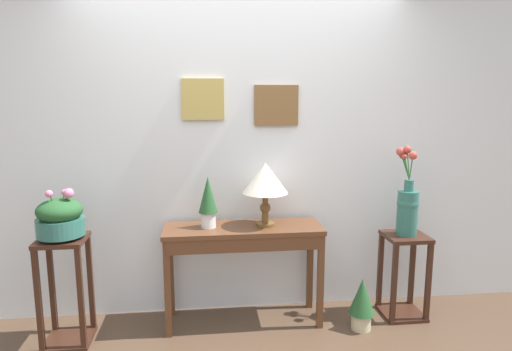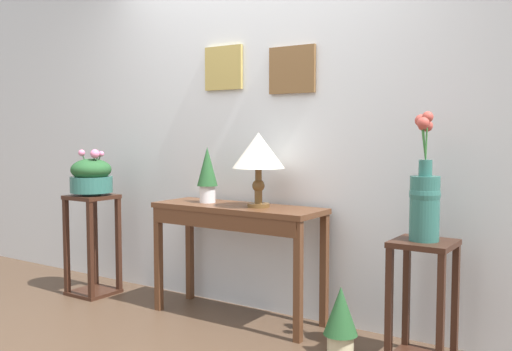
{
  "view_description": "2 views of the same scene",
  "coord_description": "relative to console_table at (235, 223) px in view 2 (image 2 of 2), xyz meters",
  "views": [
    {
      "loc": [
        -0.28,
        -2.22,
        1.73
      ],
      "look_at": [
        0.09,
        0.94,
        1.16
      ],
      "focal_mm": 31.67,
      "sensor_mm": 36.0,
      "label": 1
    },
    {
      "loc": [
        2.2,
        -2.04,
        1.24
      ],
      "look_at": [
        0.2,
        0.94,
        0.97
      ],
      "focal_mm": 40.29,
      "sensor_mm": 36.0,
      "label": 2
    }
  ],
  "objects": [
    {
      "name": "flower_vase_tall_right",
      "position": [
        1.26,
        -0.02,
        0.26
      ],
      "size": [
        0.17,
        0.19,
        0.69
      ],
      "color": "#2D665B",
      "rests_on": "pedestal_stand_right"
    },
    {
      "name": "pedestal_stand_left",
      "position": [
        -1.26,
        -0.13,
        -0.26
      ],
      "size": [
        0.32,
        0.32,
        0.77
      ],
      "color": "#381E14",
      "rests_on": "ground"
    },
    {
      "name": "planter_bowl_wide_left",
      "position": [
        -1.26,
        -0.13,
        0.26
      ],
      "size": [
        0.32,
        0.32,
        0.35
      ],
      "color": "#2D665B",
      "rests_on": "pedestal_stand_left"
    },
    {
      "name": "table_lamp",
      "position": [
        0.17,
        0.02,
        0.46
      ],
      "size": [
        0.34,
        0.34,
        0.48
      ],
      "color": "brown",
      "rests_on": "console_table"
    },
    {
      "name": "pedestal_stand_right",
      "position": [
        1.26,
        -0.03,
        -0.32
      ],
      "size": [
        0.32,
        0.32,
        0.67
      ],
      "color": "#381E14",
      "rests_on": "ground"
    },
    {
      "name": "back_wall_with_art",
      "position": [
        -0.0,
        0.31,
        0.75
      ],
      "size": [
        9.0,
        0.13,
        2.8
      ],
      "color": "silver",
      "rests_on": "ground"
    },
    {
      "name": "console_table",
      "position": [
        0.0,
        0.0,
        0.0
      ],
      "size": [
        1.18,
        0.4,
        0.76
      ],
      "color": "#56331E",
      "rests_on": "ground"
    },
    {
      "name": "potted_plant_floor",
      "position": [
        0.86,
        -0.2,
        -0.43
      ],
      "size": [
        0.19,
        0.19,
        0.4
      ],
      "color": "beige",
      "rests_on": "ground"
    },
    {
      "name": "potted_plant_on_console",
      "position": [
        -0.26,
        0.03,
        0.32
      ],
      "size": [
        0.14,
        0.14,
        0.38
      ],
      "color": "silver",
      "rests_on": "console_table"
    }
  ]
}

